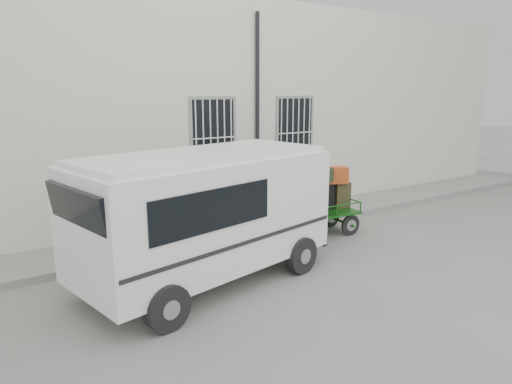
% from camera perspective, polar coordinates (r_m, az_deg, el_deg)
% --- Properties ---
extents(ground, '(80.00, 80.00, 0.00)m').
position_cam_1_polar(ground, '(10.39, 4.72, -7.59)').
color(ground, slate).
rests_on(ground, ground).
extents(building, '(24.00, 5.15, 6.00)m').
position_cam_1_polar(building, '(14.49, -8.75, 10.17)').
color(building, beige).
rests_on(building, ground).
extents(sidewalk, '(24.00, 1.70, 0.15)m').
position_cam_1_polar(sidewalk, '(12.08, -1.71, -4.26)').
color(sidewalk, gray).
rests_on(sidewalk, ground).
extents(luggage_cart, '(2.79, 1.26, 1.99)m').
position_cam_1_polar(luggage_cart, '(11.32, 6.85, -0.48)').
color(luggage_cart, black).
rests_on(luggage_cart, ground).
extents(van, '(5.24, 3.02, 2.49)m').
position_cam_1_polar(van, '(8.50, -6.37, -2.17)').
color(van, white).
rests_on(van, ground).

